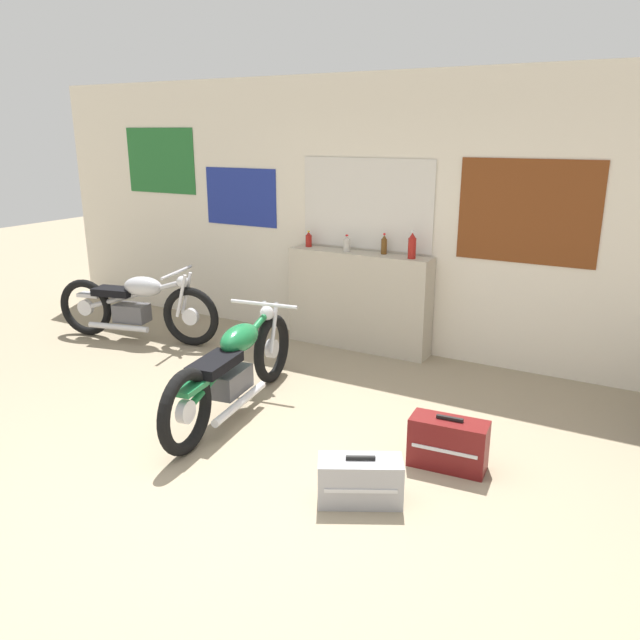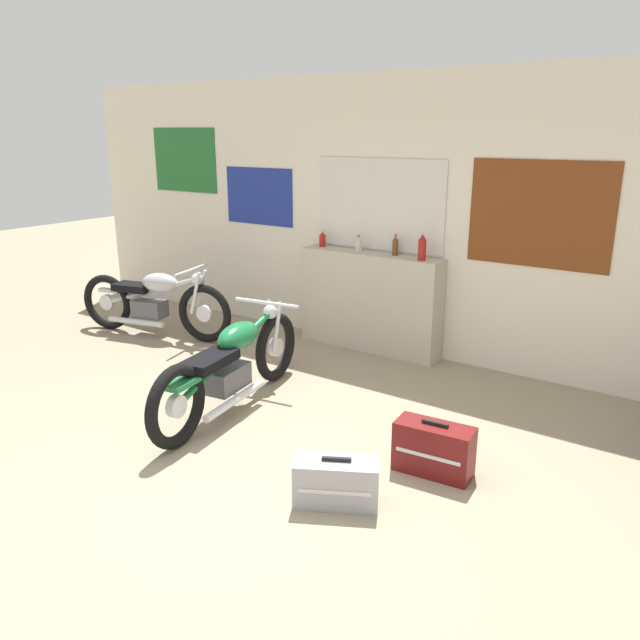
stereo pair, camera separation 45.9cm
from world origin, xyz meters
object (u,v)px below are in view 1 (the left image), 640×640
(motorcycle_green, at_px, (234,367))
(hard_case_darkred, at_px, (448,444))
(motorcycle_silver, at_px, (136,305))
(bottle_leftmost, at_px, (309,240))
(bottle_center, at_px, (384,245))
(bottle_left_center, at_px, (347,244))
(bottle_right_center, at_px, (412,246))
(hard_case_silver, at_px, (360,481))

(motorcycle_green, distance_m, hard_case_darkred, 1.83)
(motorcycle_silver, height_order, hard_case_darkred, motorcycle_silver)
(motorcycle_silver, bearing_deg, hard_case_darkred, -13.90)
(motorcycle_green, height_order, hard_case_darkred, motorcycle_green)
(bottle_leftmost, height_order, bottle_center, bottle_center)
(hard_case_darkred, bearing_deg, bottle_center, 124.94)
(bottle_leftmost, xyz_separation_m, bottle_center, (0.88, 0.01, 0.02))
(bottle_left_center, xyz_separation_m, motorcycle_green, (-0.02, -1.95, -0.72))
(bottle_leftmost, xyz_separation_m, bottle_left_center, (0.49, -0.05, 0.00))
(hard_case_darkred, bearing_deg, motorcycle_silver, 166.10)
(bottle_leftmost, relative_size, hard_case_darkred, 0.32)
(bottle_left_center, relative_size, motorcycle_silver, 0.09)
(bottle_right_center, distance_m, motorcycle_silver, 3.08)
(hard_case_darkred, bearing_deg, bottle_left_center, 132.73)
(hard_case_silver, bearing_deg, bottle_right_center, 105.50)
(bottle_left_center, distance_m, bottle_right_center, 0.73)
(hard_case_darkred, distance_m, hard_case_silver, 0.76)
(bottle_left_center, relative_size, hard_case_silver, 0.31)
(bottle_center, bearing_deg, bottle_right_center, -13.69)
(bottle_left_center, distance_m, bottle_center, 0.40)
(bottle_leftmost, height_order, motorcycle_green, bottle_leftmost)
(motorcycle_silver, bearing_deg, bottle_center, 22.62)
(hard_case_silver, bearing_deg, motorcycle_silver, 155.14)
(bottle_center, bearing_deg, bottle_leftmost, -179.18)
(bottle_leftmost, distance_m, bottle_left_center, 0.49)
(bottle_center, distance_m, hard_case_darkred, 2.62)
(bottle_right_center, height_order, hard_case_silver, bottle_right_center)
(bottle_left_center, bearing_deg, bottle_center, 8.58)
(bottle_leftmost, relative_size, motorcycle_silver, 0.09)
(motorcycle_silver, bearing_deg, hard_case_silver, -24.86)
(motorcycle_silver, relative_size, hard_case_darkred, 3.55)
(bottle_right_center, xyz_separation_m, motorcycle_silver, (-2.82, -0.96, -0.76))
(bottle_center, relative_size, motorcycle_silver, 0.11)
(bottle_right_center, xyz_separation_m, hard_case_darkred, (1.06, -1.92, -0.98))
(bottle_leftmost, bearing_deg, bottle_left_center, -5.51)
(bottle_leftmost, relative_size, bottle_center, 0.82)
(bottle_center, bearing_deg, hard_case_darkred, -55.06)
(bottle_right_center, xyz_separation_m, hard_case_silver, (0.72, -2.60, -1.01))
(motorcycle_green, height_order, hard_case_silver, motorcycle_green)
(hard_case_darkred, bearing_deg, bottle_leftmost, 138.93)
(bottle_left_center, distance_m, motorcycle_silver, 2.42)
(bottle_right_center, height_order, hard_case_darkred, bottle_right_center)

